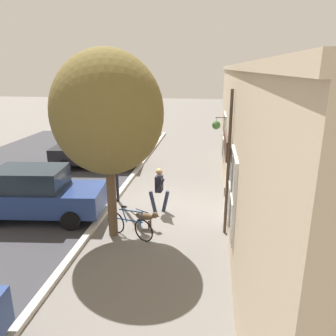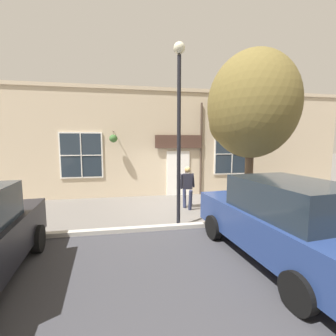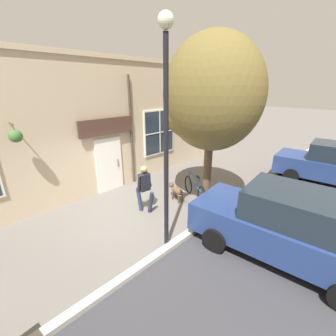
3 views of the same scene
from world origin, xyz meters
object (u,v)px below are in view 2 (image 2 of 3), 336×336
parked_car_mid_block (283,221)px  street_lamp (179,111)px  leaning_bicycle (241,201)px  pedestrian_walking (187,184)px  dog_on_leash (222,198)px  street_tree_by_curb (249,108)px

parked_car_mid_block → street_lamp: 3.81m
parked_car_mid_block → leaning_bicycle: bearing=165.5°
pedestrian_walking → parked_car_mid_block: size_ratio=0.36×
pedestrian_walking → street_lamp: street_lamp is taller
pedestrian_walking → leaning_bicycle: (0.61, 1.87, -0.58)m
parked_car_mid_block → street_lamp: street_lamp is taller
street_lamp → leaning_bicycle: bearing=113.2°
pedestrian_walking → street_lamp: bearing=-23.0°
dog_on_leash → street_tree_by_curb: (0.85, 0.50, 3.24)m
pedestrian_walking → street_tree_by_curb: bearing=59.1°
pedestrian_walking → street_lamp: size_ratio=0.31×
street_tree_by_curb → street_lamp: 2.61m
dog_on_leash → leaning_bicycle: size_ratio=0.63×
leaning_bicycle → street_lamp: bearing=-66.8°
leaning_bicycle → pedestrian_walking: bearing=-108.0°
street_tree_by_curb → parked_car_mid_block: size_ratio=1.22×
leaning_bicycle → street_lamp: 4.14m
dog_on_leash → parked_car_mid_block: (3.80, -0.30, 0.48)m
street_tree_by_curb → street_lamp: street_tree_by_curb is taller
pedestrian_walking → leaning_bicycle: 2.05m
dog_on_leash → street_tree_by_curb: size_ratio=0.18×
street_tree_by_curb → leaning_bicycle: street_tree_by_curb is taller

